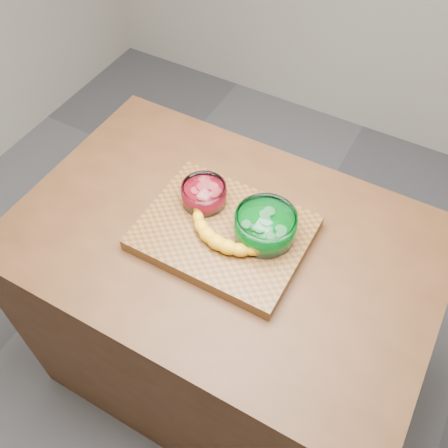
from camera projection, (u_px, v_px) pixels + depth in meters
The scene contains 6 objects.
ground at pixel (224, 365), 2.10m from camera, with size 3.50×3.50×0.00m, color #555559.
counter at pixel (224, 314), 1.75m from camera, with size 1.20×0.80×0.90m, color #502E18.
cutting_board at pixel (224, 233), 1.38m from camera, with size 0.45×0.35×0.04m, color brown.
bowl_red at pixel (204, 194), 1.41m from camera, with size 0.13×0.13×0.06m.
bowl_green at pixel (265, 226), 1.33m from camera, with size 0.17×0.17×0.08m.
banana at pixel (226, 233), 1.33m from camera, with size 0.29×0.14×0.04m, color gold, non-canonical shape.
Camera 1 is at (0.41, -0.73, 2.02)m, focal length 40.00 mm.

